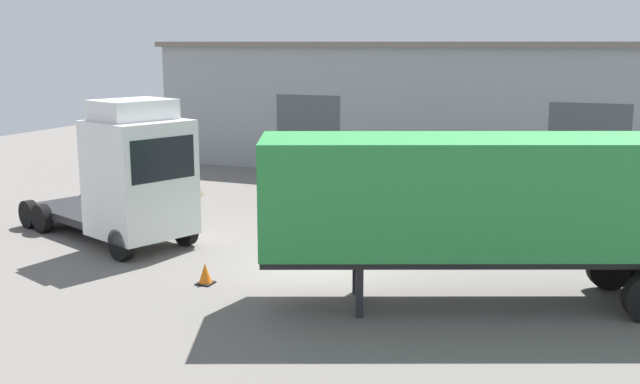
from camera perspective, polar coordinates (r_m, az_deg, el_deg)
ground_plane at (r=20.40m, az=-0.37°, el=-5.76°), size 60.00×60.00×0.00m
warehouse_building at (r=37.78m, az=10.78°, el=6.62°), size 28.61×10.33×6.02m
tractor_unit_white at (r=22.74m, az=-14.15°, el=1.02°), size 7.02×4.69×4.39m
container_trailer_green at (r=17.38m, az=12.90°, el=-0.54°), size 10.45×6.22×3.91m
delivery_van_grey at (r=26.80m, az=6.45°, el=1.36°), size 4.95×5.18×2.55m
gravel_pile at (r=30.36m, az=-11.89°, el=1.39°), size 3.21×3.21×1.76m
oil_drum at (r=22.65m, az=0.63°, el=-2.86°), size 0.58×0.58×0.88m
traffic_cone at (r=19.18m, az=-8.74°, el=-6.22°), size 0.40×0.40×0.55m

